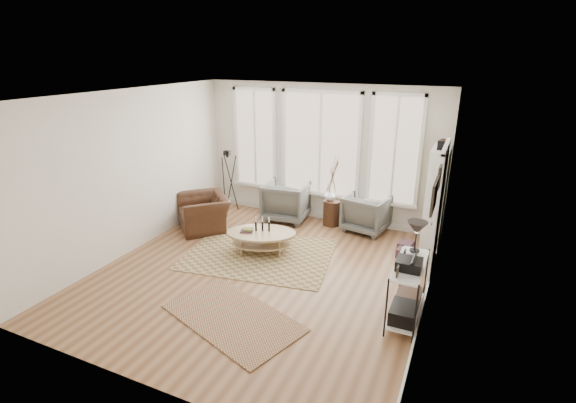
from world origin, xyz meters
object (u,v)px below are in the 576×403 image
at_px(coffee_table, 261,236).
at_px(armchair_left, 287,201).
at_px(armchair_right, 367,213).
at_px(accent_chair, 204,212).
at_px(bookcase, 436,198).
at_px(side_table, 332,192).
at_px(low_shelf, 408,285).

relative_size(coffee_table, armchair_left, 1.55).
bearing_deg(armchair_right, accent_chair, 32.15).
xyz_separation_m(bookcase, accent_chair, (-4.42, -1.04, -0.61)).
relative_size(bookcase, side_table, 1.36).
xyz_separation_m(armchair_left, accent_chair, (-1.37, -1.16, -0.08)).
distance_m(armchair_left, accent_chair, 1.80).
height_order(bookcase, armchair_right, bookcase).
xyz_separation_m(side_table, accent_chair, (-2.37, -1.26, -0.38)).
xyz_separation_m(coffee_table, accent_chair, (-1.61, 0.50, 0.04)).
bearing_deg(armchair_right, side_table, 10.14).
distance_m(armchair_right, side_table, 0.83).
xyz_separation_m(bookcase, armchair_left, (-3.05, 0.12, -0.53)).
bearing_deg(armchair_left, coffee_table, 92.65).
height_order(armchair_left, armchair_right, armchair_left).
height_order(armchair_left, side_table, side_table).
distance_m(coffee_table, accent_chair, 1.68).
distance_m(coffee_table, armchair_right, 2.33).
bearing_deg(accent_chair, armchair_left, 83.67).
xyz_separation_m(armchair_right, accent_chair, (-3.12, -1.26, -0.04)).
distance_m(bookcase, side_table, 2.07).
bearing_deg(accent_chair, armchair_right, 65.47).
bearing_deg(armchair_left, low_shelf, 133.20).
height_order(armchair_left, accent_chair, armchair_left).
distance_m(side_table, accent_chair, 2.71).
height_order(low_shelf, coffee_table, low_shelf).
relative_size(low_shelf, coffee_table, 0.90).
bearing_deg(accent_chair, coffee_table, 26.03).
height_order(coffee_table, side_table, side_table).
xyz_separation_m(low_shelf, armchair_right, (-1.24, 2.75, -0.13)).
relative_size(low_shelf, side_table, 0.86).
bearing_deg(coffee_table, bookcase, 28.72).
xyz_separation_m(armchair_left, armchair_right, (1.75, 0.10, -0.04)).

